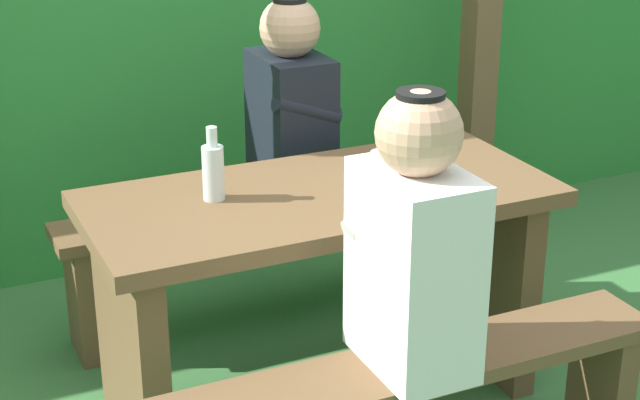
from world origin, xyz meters
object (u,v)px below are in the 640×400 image
object	(u,v)px
picnic_table	(320,260)
bottle_left	(213,170)
person_black_coat	(291,108)
person_white_shirt	(414,243)
bench_far	(251,237)
drinking_glass	(381,166)

from	to	relation	value
picnic_table	bottle_left	xyz separation A→B (m)	(-0.31, 0.07, 0.32)
person_black_coat	bottle_left	world-z (taller)	person_black_coat
picnic_table	person_white_shirt	distance (m)	0.67
bench_far	bottle_left	distance (m)	0.78
picnic_table	drinking_glass	size ratio (longest dim) A/B	15.17
picnic_table	person_white_shirt	size ratio (longest dim) A/B	1.95
person_black_coat	drinking_glass	world-z (taller)	person_black_coat
person_black_coat	picnic_table	bearing A→B (deg)	-105.34
picnic_table	bottle_left	world-z (taller)	bottle_left
picnic_table	bench_far	distance (m)	0.62
picnic_table	drinking_glass	distance (m)	0.34
person_white_shirt	drinking_glass	world-z (taller)	person_white_shirt
bench_far	drinking_glass	world-z (taller)	drinking_glass
person_white_shirt	person_black_coat	size ratio (longest dim) A/B	1.00
bench_far	bottle_left	size ratio (longest dim) A/B	6.38
person_black_coat	bottle_left	distance (m)	0.71
person_black_coat	bench_far	bearing A→B (deg)	178.83
person_white_shirt	bottle_left	bearing A→B (deg)	113.45
person_white_shirt	bottle_left	distance (m)	0.72
bench_far	bottle_left	bearing A→B (deg)	-120.16
bench_far	drinking_glass	xyz separation A→B (m)	(0.21, -0.59, 0.44)
bottle_left	drinking_glass	bearing A→B (deg)	-7.12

